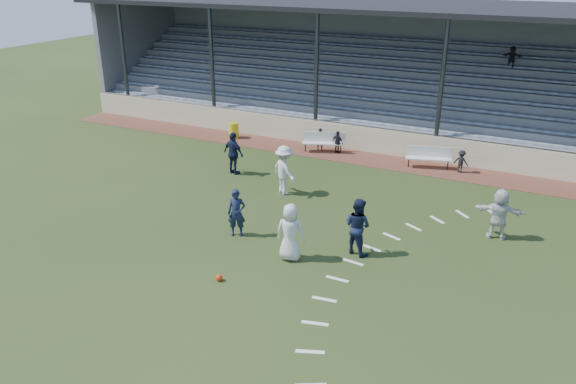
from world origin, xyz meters
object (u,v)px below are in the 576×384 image
(trash_bin, at_px, (234,130))
(player_white_lead, at_px, (290,232))
(football, at_px, (219,278))
(player_navy_lead, at_px, (237,213))
(bench_left, at_px, (324,140))
(bench_right, at_px, (430,155))

(trash_bin, relative_size, player_white_lead, 0.43)
(football, bearing_deg, player_navy_lead, 110.63)
(bench_left, height_order, trash_bin, bench_left)
(football, bearing_deg, player_white_lead, 58.33)
(player_white_lead, distance_m, player_navy_lead, 2.40)
(trash_bin, bearing_deg, football, -60.37)
(bench_right, distance_m, trash_bin, 10.12)
(bench_left, bearing_deg, football, -102.01)
(bench_right, relative_size, football, 10.23)
(bench_left, bearing_deg, trash_bin, 159.71)
(bench_right, height_order, player_white_lead, player_white_lead)
(player_navy_lead, bearing_deg, player_white_lead, -40.22)
(trash_bin, bearing_deg, bench_left, 0.38)
(trash_bin, distance_m, football, 13.99)
(trash_bin, height_order, player_white_lead, player_white_lead)
(bench_right, relative_size, trash_bin, 2.55)
(player_white_lead, bearing_deg, bench_right, -110.17)
(football, relative_size, player_navy_lead, 0.12)
(bench_left, height_order, football, bench_left)
(football, height_order, player_white_lead, player_white_lead)
(football, xyz_separation_m, player_navy_lead, (-1.03, 2.72, 0.73))
(trash_bin, height_order, football, trash_bin)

